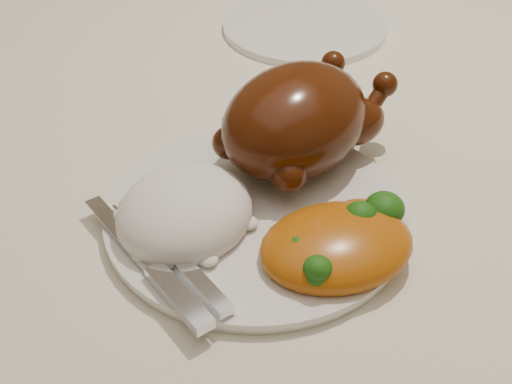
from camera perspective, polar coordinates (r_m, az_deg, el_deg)
dining_table at (r=0.84m, az=-2.15°, el=1.39°), size 1.60×0.90×0.76m
tablecloth at (r=0.80m, az=-2.28°, el=5.59°), size 1.73×1.03×0.18m
dinner_plate at (r=0.61m, az=0.00°, el=-1.86°), size 0.34×0.34×0.01m
side_plate at (r=0.93m, az=3.92°, el=13.10°), size 0.25×0.25×0.01m
roast_chicken at (r=0.64m, az=3.42°, el=5.87°), size 0.20×0.14×0.10m
rice_mound at (r=0.59m, az=-5.72°, el=-1.71°), size 0.15×0.14×0.06m
mac_and_cheese at (r=0.57m, az=6.83°, el=-4.01°), size 0.15×0.13×0.05m
cutlery at (r=0.55m, az=-6.92°, el=-6.23°), size 0.03×0.18×0.01m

